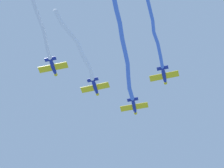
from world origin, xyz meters
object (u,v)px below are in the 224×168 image
at_px(airplane_left_wing, 95,87).
at_px(airplane_slot, 53,67).
at_px(airplane_lead, 134,106).
at_px(airplane_right_wing, 164,76).

bearing_deg(airplane_left_wing, airplane_slot, 135.44).
height_order(airplane_lead, airplane_slot, airplane_lead).
xyz_separation_m(airplane_lead, airplane_right_wing, (-1.07, 10.89, 0.30)).
relative_size(airplane_lead, airplane_left_wing, 1.01).
relative_size(airplane_left_wing, airplane_right_wing, 1.01).
distance_m(airplane_left_wing, airplane_slot, 10.95).
distance_m(airplane_right_wing, airplane_slot, 25.48).
bearing_deg(airplane_slot, airplane_left_wing, -45.98).
xyz_separation_m(airplane_right_wing, airplane_slot, (22.95, -11.05, -0.60)).
height_order(airplane_left_wing, airplane_slot, airplane_left_wing).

